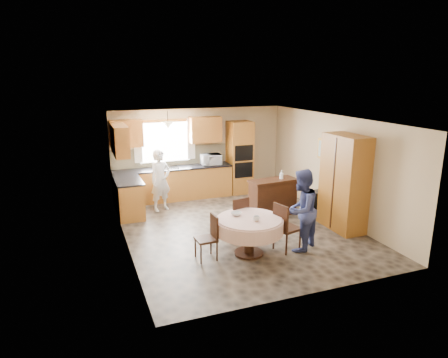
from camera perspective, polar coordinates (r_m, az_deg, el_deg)
name	(u,v)px	position (r m, az deg, el deg)	size (l,w,h in m)	color
floor	(238,229)	(9.23, 2.06, -7.08)	(5.00, 6.00, 0.01)	brown
ceiling	(239,119)	(8.61, 2.22, 8.54)	(5.00, 6.00, 0.01)	white
wall_back	(199,152)	(11.60, -3.59, 3.90)	(5.00, 0.02, 2.50)	tan
wall_front	(314,221)	(6.30, 12.74, -5.89)	(5.00, 0.02, 2.50)	tan
wall_left	(124,187)	(8.23, -14.14, -1.07)	(0.02, 6.00, 2.50)	tan
wall_right	(334,167)	(10.05, 15.42, 1.68)	(0.02, 6.00, 2.50)	tan
window	(165,142)	(11.27, -8.47, 5.25)	(1.40, 0.03, 1.10)	white
curtain_left	(138,142)	(11.08, -12.23, 5.18)	(0.22, 0.02, 1.15)	white
curtain_right	(191,139)	(11.39, -4.73, 5.72)	(0.22, 0.02, 1.15)	white
base_cab_back	(174,184)	(11.28, -7.20, -0.73)	(3.30, 0.60, 0.88)	#C47B34
counter_back	(173,168)	(11.17, -7.28, 1.55)	(3.30, 0.64, 0.04)	black
base_cab_left	(129,198)	(10.21, -13.40, -2.69)	(0.60, 1.20, 0.88)	#C47B34
counter_left	(128,180)	(10.08, -13.55, -0.20)	(0.64, 1.20, 0.04)	black
backsplash	(170,156)	(11.39, -7.67, 3.23)	(3.30, 0.02, 0.55)	beige
wall_cab_left	(126,134)	(10.91, -13.79, 6.33)	(0.85, 0.33, 0.72)	#B3612C
wall_cab_right	(205,130)	(11.38, -2.67, 7.07)	(0.90, 0.33, 0.72)	#B3612C
wall_cab_side	(120,140)	(9.86, -14.68, 5.41)	(0.33, 1.20, 0.72)	#B3612C
oven_tower	(240,157)	(11.73, 2.26, 3.10)	(0.66, 0.62, 2.12)	#C47B34
oven_upper	(244,153)	(11.41, 2.88, 3.73)	(0.56, 0.01, 0.45)	black
oven_lower	(244,170)	(11.52, 2.85, 1.29)	(0.56, 0.01, 0.45)	black
pendant	(168,125)	(10.73, -8.03, 7.60)	(0.36, 0.36, 0.18)	beige
sideboard	(273,198)	(10.04, 6.96, -2.75)	(1.20, 0.50, 0.86)	#3C1D10
space_heater	(315,202)	(10.35, 12.81, -3.29)	(0.42, 0.29, 0.58)	black
cupboard	(344,183)	(9.31, 16.77, -0.52)	(0.56, 1.13, 2.16)	#C47B34
dining_table	(249,226)	(7.79, 3.62, -6.75)	(1.31, 1.31, 0.75)	#3C1D10
chair_left	(209,235)	(7.64, -2.09, -8.00)	(0.39, 0.39, 0.87)	#3C1D10
chair_back	(238,217)	(8.42, 2.00, -5.40)	(0.50, 0.50, 0.96)	#3C1D10
chair_right	(284,225)	(8.01, 8.62, -6.51)	(0.52, 0.52, 0.99)	#3C1D10
framed_picture	(325,150)	(10.23, 14.27, 4.08)	(0.06, 0.62, 0.51)	gold
microwave	(211,160)	(11.38, -1.88, 2.80)	(0.55, 0.38, 0.31)	silver
person_sink	(161,180)	(10.33, -9.06, -0.21)	(0.58, 0.38, 1.59)	silver
person_dining	(301,210)	(8.05, 10.96, -4.39)	(0.81, 0.63, 1.66)	navy
bowl_sideboard	(262,182)	(9.78, 5.44, -0.42)	(0.19, 0.19, 0.05)	#B2B2B2
bottle_sideboard	(281,176)	(9.99, 8.21, 0.49)	(0.11, 0.11, 0.27)	silver
cup_table	(256,218)	(7.58, 4.64, -5.64)	(0.12, 0.12, 0.10)	#B2B2B2
bowl_table	(236,214)	(7.85, 1.77, -5.01)	(0.21, 0.21, 0.06)	#B2B2B2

